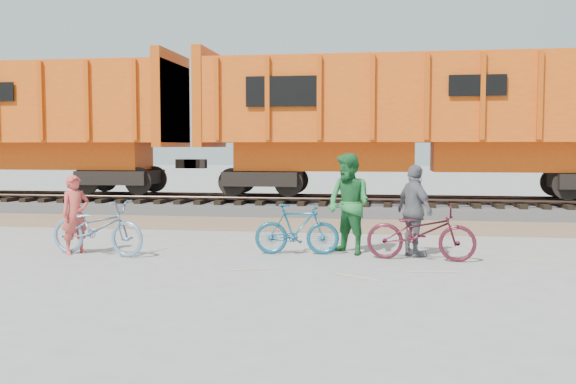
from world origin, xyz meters
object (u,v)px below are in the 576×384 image
object	(u,v)px
bicycle_teal	(297,229)
bicycle_maroon	(421,232)
hopper_car_center	(423,118)
bicycle_blue	(97,228)
person_man	(349,204)
person_woman	(415,211)
person_solo	(75,214)

from	to	relation	value
bicycle_teal	bicycle_maroon	size ratio (longest dim) A/B	0.83
hopper_car_center	bicycle_blue	xyz separation A→B (m)	(-6.68, -8.80, -2.47)
person_man	bicycle_teal	bearing A→B (deg)	-128.52
hopper_car_center	person_woman	size ratio (longest dim) A/B	7.94
hopper_car_center	bicycle_maroon	distance (m)	8.82
person_solo	person_woman	xyz separation A→B (m)	(6.58, 0.66, 0.11)
person_woman	hopper_car_center	bearing A→B (deg)	-36.43
person_solo	bicycle_maroon	bearing A→B (deg)	-49.84
bicycle_teal	bicycle_maroon	bearing A→B (deg)	-102.09
person_man	person_woman	world-z (taller)	person_man
bicycle_blue	person_woman	world-z (taller)	person_woman
person_man	bicycle_maroon	bearing A→B (deg)	20.14
hopper_car_center	person_woman	distance (m)	8.34
bicycle_blue	hopper_car_center	bearing A→B (deg)	-26.30
person_woman	person_solo	bearing A→B (deg)	63.57
bicycle_blue	person_man	size ratio (longest dim) A/B	1.04
hopper_car_center	bicycle_teal	bearing A→B (deg)	-109.34
bicycle_maroon	person_woman	world-z (taller)	person_woman
bicycle_teal	person_woman	xyz separation A→B (m)	(2.26, 0.10, 0.39)
hopper_car_center	person_solo	bearing A→B (deg)	-129.52
hopper_car_center	bicycle_teal	xyz separation A→B (m)	(-2.86, -8.15, -2.51)
bicycle_teal	person_man	size ratio (longest dim) A/B	0.83
bicycle_blue	person_solo	world-z (taller)	person_solo
person_solo	bicycle_teal	bearing A→B (deg)	-44.75
bicycle_blue	person_woman	distance (m)	6.13
person_woman	bicycle_maroon	bearing A→B (deg)	161.89
person_woman	person_man	bearing A→B (deg)	53.53
hopper_car_center	person_woman	bearing A→B (deg)	-94.28
hopper_car_center	person_woman	world-z (taller)	hopper_car_center
bicycle_teal	person_solo	bearing A→B (deg)	92.36
person_solo	person_man	bearing A→B (deg)	-43.99
bicycle_maroon	bicycle_teal	bearing A→B (deg)	89.14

